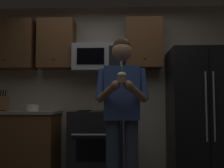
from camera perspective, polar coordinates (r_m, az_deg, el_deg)
wall_back at (r=4.23m, az=-0.74°, el=-0.60°), size 4.40×0.10×2.60m
oven_range at (r=3.89m, az=-3.32°, el=-12.70°), size 0.76×0.70×0.93m
microwave at (r=4.01m, az=-3.08°, el=5.62°), size 0.74×0.41×0.40m
refrigerator at (r=3.95m, az=18.98°, el=-5.96°), size 0.90×0.75×1.80m
cabinet_row_upper at (r=4.20m, az=-10.92°, el=8.45°), size 2.78×0.36×0.76m
counter_left at (r=4.23m, az=-21.48°, el=-11.71°), size 1.44×0.66×0.92m
knife_block at (r=4.19m, az=-22.83°, el=-3.90°), size 0.16×0.15×0.32m
bowl_large_white at (r=4.03m, az=-17.06°, el=-4.95°), size 0.21×0.21×0.10m
person at (r=2.84m, az=2.18°, el=-5.11°), size 0.60×0.48×1.76m
cupcake at (r=2.52m, az=2.15°, el=1.48°), size 0.09×0.09×0.17m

